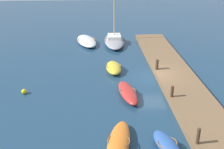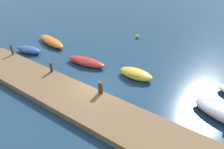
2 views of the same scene
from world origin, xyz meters
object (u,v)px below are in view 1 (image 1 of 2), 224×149
object	(u,v)px
rowboat_red	(128,92)
motorboat_white	(87,41)
dinghy_blue	(167,145)
marker_buoy	(24,91)
rowboat_yellow	(114,68)
mooring_post_west	(198,136)
mooring_post_east	(157,64)
mooring_post_mid_east	(157,64)
rowboat_orange	(119,143)
sailboat_grey	(114,40)
mooring_post_mid_west	(172,91)

from	to	relation	value
rowboat_red	motorboat_white	bearing A→B (deg)	6.09
motorboat_white	dinghy_blue	distance (m)	20.66
marker_buoy	rowboat_yellow	bearing A→B (deg)	-62.15
mooring_post_west	mooring_post_east	distance (m)	10.79
mooring_post_east	marker_buoy	size ratio (longest dim) A/B	2.12
mooring_post_mid_east	mooring_post_east	size ratio (longest dim) A/B	1.10
rowboat_red	rowboat_orange	world-z (taller)	rowboat_orange
mooring_post_east	rowboat_orange	bearing A→B (deg)	156.66
mooring_post_west	rowboat_yellow	bearing A→B (deg)	18.67
dinghy_blue	sailboat_grey	world-z (taller)	sailboat_grey
mooring_post_mid_west	marker_buoy	distance (m)	11.57
sailboat_grey	mooring_post_mid_east	world-z (taller)	sailboat_grey
marker_buoy	mooring_post_mid_west	bearing A→B (deg)	-100.63
motorboat_white	rowboat_red	world-z (taller)	motorboat_white
dinghy_blue	rowboat_orange	xyz separation A→B (m)	(0.33, 2.75, 0.01)
rowboat_red	mooring_post_mid_west	size ratio (longest dim) A/B	4.65
motorboat_white	mooring_post_mid_west	world-z (taller)	mooring_post_mid_west
sailboat_grey	mooring_post_west	world-z (taller)	sailboat_grey
rowboat_orange	motorboat_white	bearing A→B (deg)	18.72
rowboat_yellow	rowboat_orange	world-z (taller)	rowboat_yellow
rowboat_red	mooring_post_east	bearing A→B (deg)	-45.27
motorboat_white	rowboat_orange	xyz separation A→B (m)	(-19.74, -2.12, -0.00)
marker_buoy	dinghy_blue	bearing A→B (deg)	-127.64
mooring_post_west	mooring_post_mid_west	distance (m)	5.50
mooring_post_mid_west	dinghy_blue	bearing A→B (deg)	162.44
rowboat_red	rowboat_orange	bearing A→B (deg)	160.27
mooring_post_west	marker_buoy	xyz separation A→B (m)	(7.63, 11.35, -0.78)
rowboat_red	mooring_post_west	world-z (taller)	mooring_post_west
motorboat_white	sailboat_grey	distance (m)	3.38
sailboat_grey	mooring_post_west	xyz separation A→B (m)	(-19.94, -3.19, 0.55)
rowboat_yellow	dinghy_blue	distance (m)	11.61
rowboat_red	dinghy_blue	size ratio (longest dim) A/B	1.36
rowboat_red	mooring_post_west	distance (m)	7.39
rowboat_yellow	marker_buoy	xyz separation A→B (m)	(-3.93, 7.45, -0.18)
motorboat_white	rowboat_yellow	size ratio (longest dim) A/B	1.75
marker_buoy	mooring_post_east	bearing A→B (deg)	-74.44
dinghy_blue	mooring_post_mid_east	size ratio (longest dim) A/B	3.07
rowboat_yellow	rowboat_red	xyz separation A→B (m)	(-4.91, -0.75, -0.05)
mooring_post_mid_west	mooring_post_east	world-z (taller)	mooring_post_east
rowboat_yellow	mooring_post_mid_west	world-z (taller)	mooring_post_mid_west
rowboat_red	mooring_post_mid_west	distance (m)	3.41
motorboat_white	sailboat_grey	bearing A→B (deg)	-108.50
dinghy_blue	marker_buoy	xyz separation A→B (m)	(7.46, 9.67, -0.13)
mooring_post_mid_west	mooring_post_east	bearing A→B (deg)	0.00
mooring_post_mid_west	marker_buoy	world-z (taller)	mooring_post_mid_west
rowboat_yellow	motorboat_white	bearing A→B (deg)	15.32
rowboat_orange	marker_buoy	bearing A→B (deg)	56.74
mooring_post_east	marker_buoy	bearing A→B (deg)	105.56
mooring_post_east	sailboat_grey	bearing A→B (deg)	19.23
sailboat_grey	mooring_post_mid_west	distance (m)	14.80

